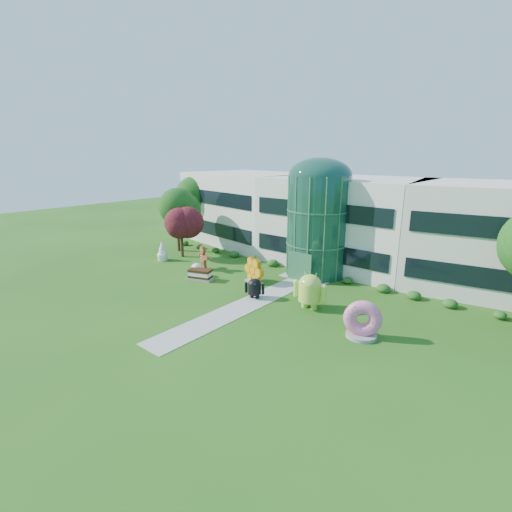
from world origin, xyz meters
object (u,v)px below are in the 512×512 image
Objects in this scene: android_black at (255,287)px; donut at (363,318)px; android_green at (310,289)px; gingerbread at (203,258)px.

donut reaches higher than android_black.
android_green is 1.60× the size of android_black.
donut is (5.20, -1.85, -0.31)m from android_green.
android_green is 14.05m from gingerbread.
android_green is at bearing 14.75° from gingerbread.
android_green reaches higher than gingerbread.
android_green is 1.15× the size of gingerbread.
donut is (9.85, -0.70, 0.30)m from android_black.
android_black is at bearing 4.86° from gingerbread.
android_black is 9.70m from gingerbread.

